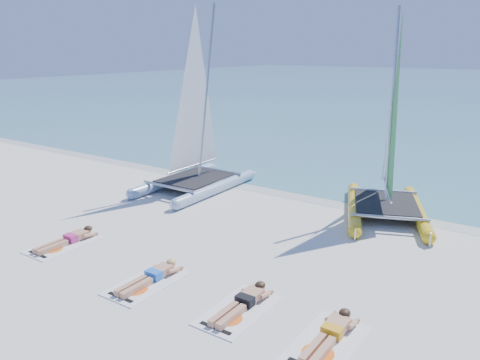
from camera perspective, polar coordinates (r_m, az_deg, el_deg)
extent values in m
plane|color=silver|center=(12.53, -5.37, -7.80)|extent=(140.00, 140.00, 0.00)
cube|color=silver|center=(16.85, 6.56, -1.57)|extent=(140.00, 1.40, 0.01)
cylinder|color=#A4B9D7|center=(17.90, -7.98, 0.06)|extent=(0.42, 4.45, 0.39)
cone|color=#A4B9D7|center=(19.72, -3.27, 1.66)|extent=(0.38, 0.57, 0.37)
cylinder|color=#A4B9D7|center=(16.68, -2.86, -0.97)|extent=(0.42, 4.45, 0.39)
cone|color=#A4B9D7|center=(18.63, 1.63, 0.83)|extent=(0.38, 0.57, 0.37)
cube|color=black|center=(17.21, -5.53, 0.29)|extent=(1.93, 2.46, 0.03)
cylinder|color=#B5B8BD|center=(17.28, -4.11, 10.70)|extent=(0.10, 1.17, 6.13)
cylinder|color=yellow|center=(15.13, 13.74, -3.23)|extent=(1.91, 4.08, 0.37)
cone|color=yellow|center=(17.36, 13.64, -0.77)|extent=(0.53, 0.64, 0.36)
cylinder|color=yellow|center=(15.31, 20.84, -3.61)|extent=(1.91, 4.08, 0.37)
cone|color=yellow|center=(17.52, 19.83, -1.13)|extent=(0.53, 0.64, 0.36)
cube|color=black|center=(15.12, 17.38, -2.65)|extent=(2.56, 2.84, 0.03)
cylinder|color=#B5B8BD|center=(15.26, 18.06, 8.70)|extent=(0.49, 1.07, 5.84)
cube|color=white|center=(13.26, -20.72, -7.40)|extent=(1.00, 1.85, 0.02)
cube|color=tan|center=(13.44, -19.27, -6.42)|extent=(0.36, 0.55, 0.17)
cube|color=#C32E7C|center=(13.33, -19.96, -6.65)|extent=(0.37, 0.22, 0.17)
cube|color=tan|center=(13.04, -22.07, -7.57)|extent=(0.31, 0.85, 0.13)
sphere|color=tan|center=(13.63, -18.05, -5.82)|extent=(0.21, 0.21, 0.21)
ellipsoid|color=#322112|center=(13.62, -18.03, -5.65)|extent=(0.22, 0.24, 0.15)
cube|color=white|center=(10.73, -11.33, -12.24)|extent=(1.00, 1.85, 0.02)
cube|color=tan|center=(10.95, -9.74, -10.91)|extent=(0.36, 0.55, 0.17)
cube|color=blue|center=(10.82, -10.48, -11.26)|extent=(0.37, 0.22, 0.17)
cube|color=tan|center=(10.48, -12.81, -12.60)|extent=(0.31, 0.85, 0.13)
sphere|color=tan|center=(11.17, -8.42, -10.06)|extent=(0.21, 0.21, 0.21)
ellipsoid|color=#E2BF6A|center=(11.16, -8.39, -9.85)|extent=(0.22, 0.24, 0.15)
cube|color=white|center=(9.57, -0.19, -15.62)|extent=(1.00, 1.85, 0.02)
cube|color=tan|center=(9.82, 1.26, -13.99)|extent=(0.36, 0.55, 0.17)
cube|color=black|center=(9.67, 0.60, -14.45)|extent=(0.37, 0.22, 0.17)
cube|color=tan|center=(9.27, -1.54, -16.20)|extent=(0.31, 0.85, 0.13)
sphere|color=tan|center=(10.07, 2.44, -12.92)|extent=(0.21, 0.21, 0.21)
ellipsoid|color=#322112|center=(10.06, 2.47, -12.69)|extent=(0.22, 0.24, 0.15)
cube|color=white|center=(8.80, 10.49, -19.00)|extent=(1.00, 1.85, 0.02)
cube|color=tan|center=(9.08, 11.68, -17.06)|extent=(0.36, 0.55, 0.17)
cube|color=gold|center=(8.92, 11.16, -17.65)|extent=(0.37, 0.22, 0.17)
cube|color=tan|center=(8.48, 9.43, -19.83)|extent=(0.31, 0.85, 0.13)
sphere|color=tan|center=(9.35, 12.61, -15.77)|extent=(0.21, 0.21, 0.21)
ellipsoid|color=#322112|center=(9.34, 12.65, -15.54)|extent=(0.22, 0.24, 0.15)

